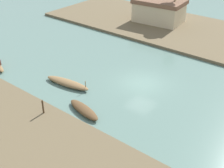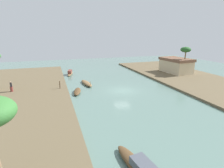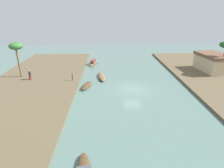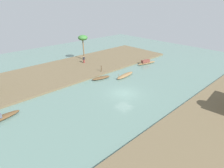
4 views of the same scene
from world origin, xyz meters
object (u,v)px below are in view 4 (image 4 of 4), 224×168
at_px(sampan_downstream_large, 101,78).
at_px(sampan_midstream, 125,75).
at_px(sampan_open_hull, 146,62).
at_px(palm_tree_left_near, 83,38).
at_px(person_on_near_bank, 84,60).
at_px(mooring_post, 101,69).

distance_m(sampan_downstream_large, sampan_midstream, 4.74).
bearing_deg(sampan_midstream, sampan_downstream_large, -34.87).
xyz_separation_m(sampan_open_hull, palm_tree_left_near, (8.99, -11.77, 4.98)).
relative_size(person_on_near_bank, palm_tree_left_near, 0.27).
xyz_separation_m(sampan_downstream_large, mooring_post, (-2.10, -2.40, 0.69)).
bearing_deg(person_on_near_bank, sampan_midstream, -93.35).
distance_m(sampan_open_hull, palm_tree_left_near, 15.63).
xyz_separation_m(sampan_midstream, mooring_post, (2.10, -4.61, 0.68)).
xyz_separation_m(sampan_open_hull, mooring_post, (11.19, -2.69, 0.55)).
relative_size(sampan_open_hull, mooring_post, 4.30).
height_order(sampan_open_hull, sampan_midstream, sampan_midstream).
bearing_deg(mooring_post, sampan_downstream_large, 48.83).
bearing_deg(palm_tree_left_near, sampan_downstream_large, 69.49).
bearing_deg(sampan_open_hull, mooring_post, -0.75).
bearing_deg(person_on_near_bank, sampan_open_hull, -52.93).
distance_m(person_on_near_bank, palm_tree_left_near, 5.10).
xyz_separation_m(sampan_midstream, palm_tree_left_near, (-0.10, -13.69, 5.10)).
bearing_deg(sampan_downstream_large, person_on_near_bank, -93.63).
relative_size(sampan_downstream_large, person_on_near_bank, 2.43).
height_order(mooring_post, palm_tree_left_near, palm_tree_left_near).
height_order(sampan_open_hull, person_on_near_bank, person_on_near_bank).
relative_size(sampan_downstream_large, sampan_open_hull, 0.74).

